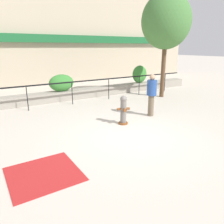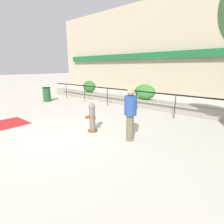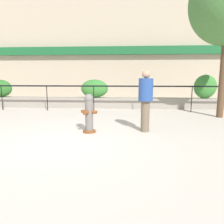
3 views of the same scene
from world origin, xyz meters
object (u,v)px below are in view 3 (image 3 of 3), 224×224
hedge_bush_2 (205,87)px  pedestrian (146,97)px  hedge_bush_0 (1,88)px  hedge_bush_1 (95,89)px  fire_hydrant (89,113)px

hedge_bush_2 → pedestrian: pedestrian is taller
hedge_bush_0 → hedge_bush_1: bearing=0.0°
hedge_bush_2 → pedestrian: 5.63m
hedge_bush_1 → hedge_bush_2: hedge_bush_2 is taller
hedge_bush_0 → pedestrian: pedestrian is taller
hedge_bush_2 → pedestrian: bearing=-124.4°
fire_hydrant → hedge_bush_1: bearing=96.9°
hedge_bush_1 → fire_hydrant: bearing=-83.1°
hedge_bush_0 → fire_hydrant: hedge_bush_0 is taller
hedge_bush_0 → hedge_bush_2: size_ratio=1.04×
hedge_bush_0 → pedestrian: 8.40m
hedge_bush_2 → fire_hydrant: hedge_bush_2 is taller
hedge_bush_1 → pedestrian: 5.12m
fire_hydrant → hedge_bush_2: bearing=45.7°
hedge_bush_2 → fire_hydrant: (-4.74, -4.87, -0.51)m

